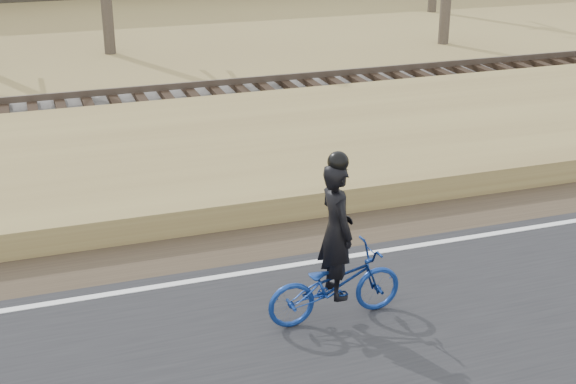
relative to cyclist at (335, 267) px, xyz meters
name	(u,v)px	position (x,y,z in m)	size (l,w,h in m)	color
cyclist	(335,267)	(0.00, 0.00, 0.00)	(1.83, 0.70, 2.26)	navy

